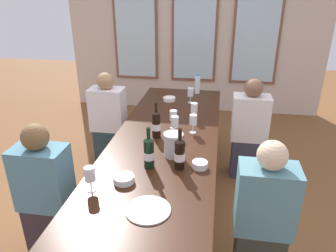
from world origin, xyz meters
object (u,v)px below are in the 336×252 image
Objects in this scene: white_plate_0 at (148,210)px; tasting_bowl_0 at (169,99)px; tasting_bowl_2 at (124,179)px; seated_person_0 at (46,196)px; wine_bottle_0 at (180,154)px; dining_table at (165,144)px; wine_bottle_1 at (149,152)px; wine_glass_1 at (90,174)px; water_bottle at (197,84)px; wine_glass_2 at (191,93)px; wine_glass_0 at (193,121)px; seated_person_1 at (263,219)px; metal_pitcher at (173,145)px; seated_person_3 at (249,132)px; seated_person_2 at (109,123)px; wine_bottle_2 at (156,124)px; tasting_bowl_1 at (200,165)px; wine_glass_4 at (175,122)px; wine_glass_3 at (173,116)px; wine_glass_5 at (194,108)px.

white_plate_0 is 1.93× the size of tasting_bowl_0.
tasting_bowl_2 is 0.66m from seated_person_0.
wine_bottle_0 is 0.43m from tasting_bowl_2.
dining_table is at bearing 77.33° from tasting_bowl_2.
wine_bottle_1 is 1.48m from tasting_bowl_0.
wine_glass_1 reaches higher than tasting_bowl_0.
tasting_bowl_0 is 1.80m from seated_person_0.
tasting_bowl_2 is 2.05m from water_bottle.
wine_glass_2 is (0.25, -0.03, 0.10)m from tasting_bowl_0.
wine_glass_0 is 0.16× the size of seated_person_1.
metal_pitcher is at bearing 50.03° from wine_glass_1.
seated_person_3 is (0.00, 1.41, 0.00)m from seated_person_1.
wine_bottle_0 is at bearing -51.03° from seated_person_2.
wine_bottle_0 is (0.12, 0.51, 0.12)m from white_plate_0.
wine_bottle_2 is at bearing 141.05° from seated_person_1.
tasting_bowl_1 is at bearing -81.47° from wine_glass_2.
wine_glass_1 is at bearing -129.97° from metal_pitcher.
wine_bottle_1 is 1.82× the size of wine_glass_4.
wine_glass_4 is 0.16× the size of seated_person_0.
wine_glass_4 reaches higher than dining_table.
wine_glass_2 is at bearing -6.59° from tasting_bowl_0.
wine_glass_0 is 0.81m from wine_glass_2.
wine_glass_3 is (-0.09, -0.72, -0.00)m from wine_glass_2.
white_plate_0 is 0.25× the size of seated_person_0.
wine_glass_3 is at bearing 84.50° from wine_bottle_1.
dining_table is 1.07m from seated_person_3.
wine_bottle_0 is 0.72m from wine_glass_3.
seated_person_0 is at bearing 160.85° from white_plate_0.
tasting_bowl_1 is at bearing 12.18° from seated_person_0.
dining_table is 2.60× the size of seated_person_3.
white_plate_0 is 0.87× the size of wine_bottle_0.
water_bottle is (0.29, 0.33, 0.09)m from tasting_bowl_0.
metal_pitcher is 0.79× the size of water_bottle.
wine_glass_0 is at bearing -67.18° from tasting_bowl_0.
wine_glass_1 is at bearing -149.44° from tasting_bowl_1.
wine_glass_0 is 1.00× the size of wine_glass_4.
water_bottle is 2.24m from seated_person_0.
seated_person_1 is 1.41m from seated_person_3.
seated_person_2 is at bearing 121.55° from wine_bottle_1.
tasting_bowl_0 is at bearing 93.43° from wine_bottle_1.
seated_person_3 is at bearing 90.00° from seated_person_1.
metal_pitcher reaches higher than tasting_bowl_1.
water_bottle reaches higher than wine_glass_3.
wine_bottle_1 is 1.82× the size of wine_glass_1.
tasting_bowl_1 is at bearing -66.10° from wine_glass_3.
wine_glass_1 reaches higher than dining_table.
white_plate_0 is at bearing -92.68° from water_bottle.
wine_glass_0 is (0.04, 0.62, -0.00)m from wine_bottle_0.
tasting_bowl_2 is 0.60× the size of water_bottle.
seated_person_2 is (-0.99, 0.27, -0.34)m from wine_glass_5.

